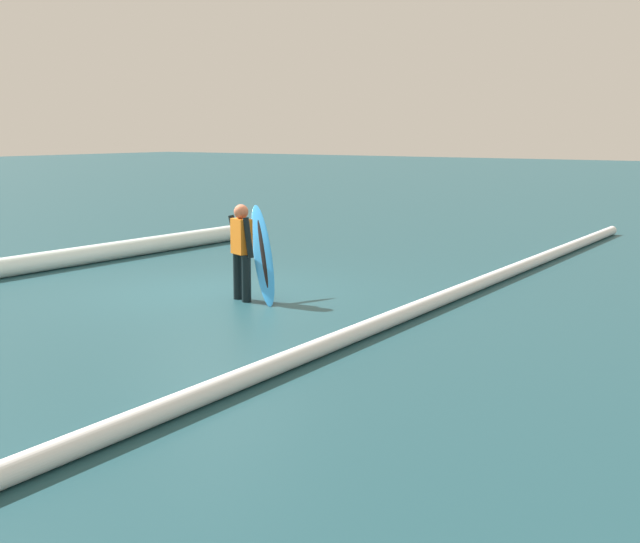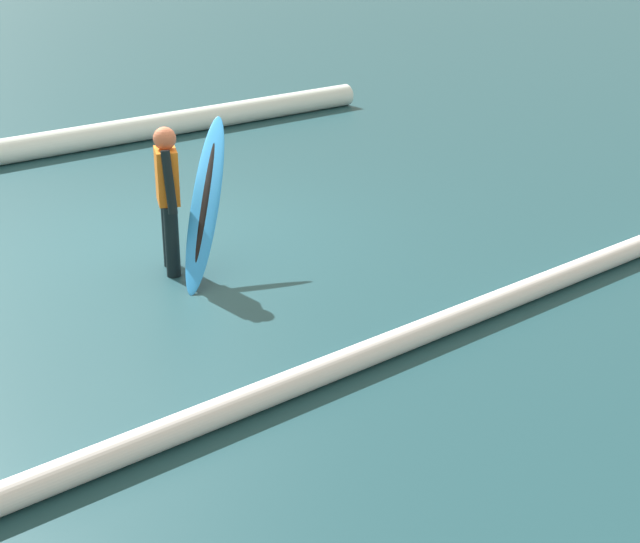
# 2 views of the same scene
# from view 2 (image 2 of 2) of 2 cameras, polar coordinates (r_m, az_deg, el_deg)

# --- Properties ---
(ground_plane) EXTENTS (130.14, 130.14, 0.00)m
(ground_plane) POSITION_cam_2_polar(r_m,az_deg,el_deg) (10.67, -9.10, 1.78)
(ground_plane) COLOR #1C454D
(surfer) EXTENTS (0.31, 0.60, 1.46)m
(surfer) POSITION_cam_2_polar(r_m,az_deg,el_deg) (9.58, -8.86, 4.61)
(surfer) COLOR black
(surfer) RESTS_ON ground_plane
(surfboard) EXTENTS (1.21, 1.27, 1.40)m
(surfboard) POSITION_cam_2_polar(r_m,az_deg,el_deg) (9.66, -6.70, 4.04)
(surfboard) COLOR #268CE5
(surfboard) RESTS_ON ground_plane
(wave_crest_midground) EXTENTS (21.84, 1.55, 0.21)m
(wave_crest_midground) POSITION_cam_2_polar(r_m,az_deg,el_deg) (8.23, 5.86, -3.58)
(wave_crest_midground) COLOR white
(wave_crest_midground) RESTS_ON ground_plane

